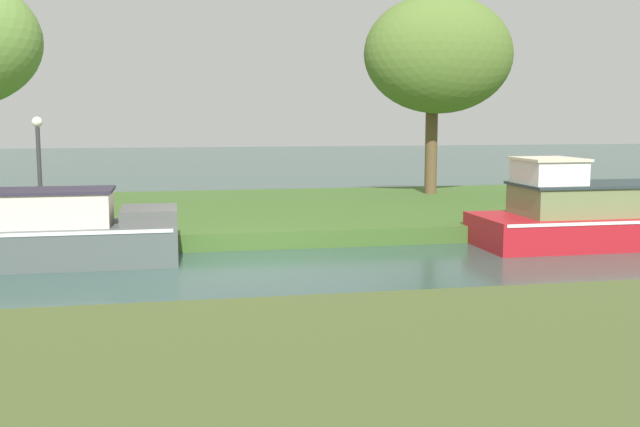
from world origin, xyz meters
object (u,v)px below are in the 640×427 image
at_px(willow_tree_centre, 439,55).
at_px(mooring_post_near, 163,219).
at_px(red_narrowboat, 622,215).
at_px(lamp_post, 39,157).

xyz_separation_m(willow_tree_centre, mooring_post_near, (-8.75, -6.36, -4.23)).
xyz_separation_m(red_narrowboat, lamp_post, (-13.31, 2.65, 1.35)).
relative_size(lamp_post, mooring_post_near, 4.30).
bearing_deg(lamp_post, willow_tree_centre, 23.62).
xyz_separation_m(lamp_post, mooring_post_near, (2.81, -1.31, -1.34)).
bearing_deg(lamp_post, red_narrowboat, -11.26).
height_order(willow_tree_centre, lamp_post, willow_tree_centre).
distance_m(willow_tree_centre, mooring_post_near, 11.62).
bearing_deg(lamp_post, mooring_post_near, -25.07).
xyz_separation_m(red_narrowboat, willow_tree_centre, (-1.76, 7.70, 4.24)).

